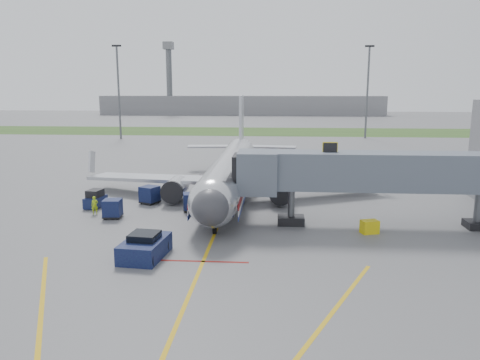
# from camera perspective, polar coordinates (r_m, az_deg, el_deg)

# --- Properties ---
(ground) EXTENTS (400.00, 400.00, 0.00)m
(ground) POSITION_cam_1_polar(r_m,az_deg,el_deg) (34.87, -3.51, -7.53)
(ground) COLOR #565659
(ground) RESTS_ON ground
(grass_strip) EXTENTS (300.00, 25.00, 0.01)m
(grass_strip) POSITION_cam_1_polar(r_m,az_deg,el_deg) (123.31, 2.14, 5.93)
(grass_strip) COLOR #2D4C1E
(grass_strip) RESTS_ON ground
(apron_markings) EXTENTS (21.52, 50.00, 0.01)m
(apron_markings) POSITION_cam_1_polar(r_m,az_deg,el_deg) (28.04, -5.59, -12.33)
(apron_markings) COLOR gold
(apron_markings) RESTS_ON ground
(airliner) EXTENTS (32.10, 35.67, 10.25)m
(airliner) POSITION_cam_1_polar(r_m,az_deg,el_deg) (48.93, -1.14, 1.13)
(airliner) COLOR silver
(airliner) RESTS_ON ground
(jet_bridge) EXTENTS (25.30, 4.00, 6.90)m
(jet_bridge) POSITION_cam_1_polar(r_m,az_deg,el_deg) (39.19, 16.42, 0.87)
(jet_bridge) COLOR slate
(jet_bridge) RESTS_ON ground
(light_mast_left) EXTENTS (2.00, 0.44, 20.40)m
(light_mast_left) POSITION_cam_1_polar(r_m,az_deg,el_deg) (108.38, -14.58, 10.58)
(light_mast_left) COLOR #595B60
(light_mast_left) RESTS_ON ground
(light_mast_right) EXTENTS (2.00, 0.44, 20.40)m
(light_mast_right) POSITION_cam_1_polar(r_m,az_deg,el_deg) (109.64, 15.28, 10.55)
(light_mast_right) COLOR #595B60
(light_mast_right) RESTS_ON ground
(distant_terminal) EXTENTS (120.00, 14.00, 8.00)m
(distant_terminal) POSITION_cam_1_polar(r_m,az_deg,el_deg) (203.37, 0.17, 9.11)
(distant_terminal) COLOR slate
(distant_terminal) RESTS_ON ground
(control_tower) EXTENTS (4.00, 4.00, 30.00)m
(control_tower) POSITION_cam_1_polar(r_m,az_deg,el_deg) (202.78, -8.64, 12.75)
(control_tower) COLOR #595B60
(control_tower) RESTS_ON ground
(pushback_tug) EXTENTS (2.91, 4.32, 1.70)m
(pushback_tug) POSITION_cam_1_polar(r_m,az_deg,el_deg) (32.19, -11.52, -8.01)
(pushback_tug) COLOR #0F0C37
(pushback_tug) RESTS_ON ground
(baggage_tug) EXTENTS (1.63, 2.61, 1.71)m
(baggage_tug) POSITION_cam_1_polar(r_m,az_deg,el_deg) (46.51, -17.22, -2.28)
(baggage_tug) COLOR #0F0C37
(baggage_tug) RESTS_ON ground
(baggage_cart_a) EXTENTS (1.86, 1.86, 1.66)m
(baggage_cart_a) POSITION_cam_1_polar(r_m,az_deg,el_deg) (43.34, -5.91, -2.67)
(baggage_cart_a) COLOR #0F0C37
(baggage_cart_a) RESTS_ON ground
(baggage_cart_b) EXTENTS (1.64, 1.64, 1.65)m
(baggage_cart_b) POSITION_cam_1_polar(r_m,az_deg,el_deg) (42.30, -15.27, -3.37)
(baggage_cart_b) COLOR #0F0C37
(baggage_cart_b) RESTS_ON ground
(baggage_cart_c) EXTENTS (2.10, 2.10, 1.71)m
(baggage_cart_c) POSITION_cam_1_polar(r_m,az_deg,el_deg) (46.73, -10.96, -1.77)
(baggage_cart_c) COLOR #0F0C37
(baggage_cart_c) RESTS_ON ground
(belt_loader) EXTENTS (2.23, 4.11, 1.94)m
(belt_loader) POSITION_cam_1_polar(r_m,az_deg,el_deg) (49.13, -4.12, -1.43)
(belt_loader) COLOR #0F0C37
(belt_loader) RESTS_ON ground
(ground_power_cart) EXTENTS (1.51, 1.22, 1.04)m
(ground_power_cart) POSITION_cam_1_polar(r_m,az_deg,el_deg) (38.01, 15.51, -5.53)
(ground_power_cart) COLOR #D7C20C
(ground_power_cart) RESTS_ON ground
(ramp_worker) EXTENTS (0.70, 0.58, 1.65)m
(ramp_worker) POSITION_cam_1_polar(r_m,az_deg,el_deg) (43.94, -17.29, -2.97)
(ramp_worker) COLOR #9EC316
(ramp_worker) RESTS_ON ground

